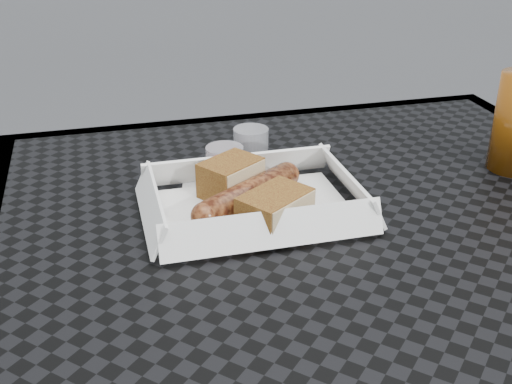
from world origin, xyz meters
TOP-DOWN VIEW (x-y plane):
  - patio_table at (0.00, 0.00)m, footprint 0.80×0.80m
  - food_tray at (-0.09, 0.07)m, footprint 0.22×0.15m
  - bratwurst at (-0.09, 0.08)m, footprint 0.15×0.11m
  - bread_near at (-0.11, 0.11)m, footprint 0.08×0.08m
  - bread_far at (-0.08, 0.02)m, footprint 0.09×0.09m
  - veg_garnish at (-0.03, 0.02)m, footprint 0.03×0.03m
  - napkin at (-0.10, 0.15)m, footprint 0.14×0.14m
  - condiment_cup_sauce at (-0.10, 0.20)m, footprint 0.05×0.05m
  - condiment_cup_empty at (-0.05, 0.25)m, footprint 0.05×0.05m

SIDE VIEW (x-z plane):
  - patio_table at x=0.00m, z-range 0.30..1.04m
  - napkin at x=-0.10m, z-range 0.74..0.75m
  - food_tray at x=-0.09m, z-range 0.74..0.75m
  - veg_garnish at x=-0.03m, z-range 0.75..0.75m
  - condiment_cup_sauce at x=-0.10m, z-range 0.74..0.78m
  - condiment_cup_empty at x=-0.05m, z-range 0.74..0.78m
  - bratwurst at x=-0.09m, z-range 0.75..0.78m
  - bread_far at x=-0.08m, z-range 0.75..0.79m
  - bread_near at x=-0.11m, z-range 0.75..0.79m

